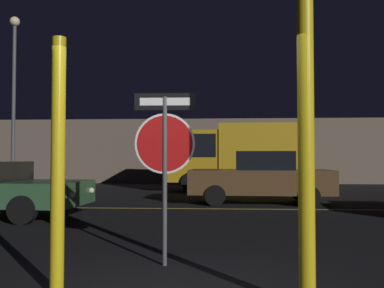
% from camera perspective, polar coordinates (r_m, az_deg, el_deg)
% --- Properties ---
extents(road_center_stripe, '(43.90, 0.12, 0.01)m').
position_cam_1_polar(road_center_stripe, '(11.70, 1.32, -8.61)').
color(road_center_stripe, gold).
rests_on(road_center_stripe, ground_plane).
extents(stop_sign, '(0.79, 0.06, 2.20)m').
position_cam_1_polar(stop_sign, '(5.50, -3.65, -0.05)').
color(stop_sign, '#4C4C51').
rests_on(stop_sign, ground_plane).
extents(yellow_pole_left, '(0.14, 0.14, 2.60)m').
position_cam_1_polar(yellow_pole_left, '(4.54, -17.45, -2.61)').
color(yellow_pole_left, yellow).
rests_on(yellow_pole_left, ground_plane).
extents(yellow_pole_right, '(0.15, 0.15, 3.26)m').
position_cam_1_polar(yellow_pole_right, '(4.06, 14.95, 1.91)').
color(yellow_pole_right, yellow).
rests_on(yellow_pole_right, ground_plane).
extents(passing_car_3, '(4.41, 2.11, 1.57)m').
position_cam_1_polar(passing_car_3, '(13.21, 9.16, -4.46)').
color(passing_car_3, brown).
rests_on(passing_car_3, ground_plane).
extents(delivery_truck, '(6.02, 2.64, 2.77)m').
position_cam_1_polar(delivery_truck, '(18.00, 5.64, -1.31)').
color(delivery_truck, gold).
rests_on(delivery_truck, ground_plane).
extents(street_lamp, '(0.44, 0.44, 7.65)m').
position_cam_1_polar(street_lamp, '(20.59, -22.65, 7.80)').
color(street_lamp, '#4C4C51').
rests_on(street_lamp, ground_plane).
extents(building_backdrop, '(38.67, 4.73, 3.53)m').
position_cam_1_polar(building_backdrop, '(25.52, 2.58, -1.04)').
color(building_backdrop, '#6B5B4C').
rests_on(building_backdrop, ground_plane).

